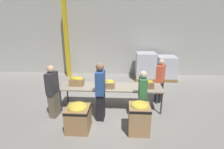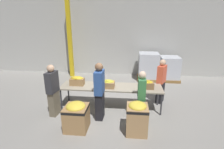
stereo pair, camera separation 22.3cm
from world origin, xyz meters
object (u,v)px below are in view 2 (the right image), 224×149
support_pillar (70,37)px  pallet_stack_0 (148,67)px  sorting_table (111,88)px  donation_bin_0 (76,115)px  banana_box_2 (147,84)px  volunteer_0 (161,82)px  banana_box_1 (108,84)px  volunteer_3 (100,92)px  volunteer_1 (141,98)px  banana_box_0 (77,81)px  donation_bin_1 (137,117)px  volunteer_2 (53,91)px  pallet_stack_1 (169,69)px

support_pillar → pallet_stack_0: bearing=-1.9°
sorting_table → donation_bin_0: donation_bin_0 is taller
banana_box_2 → volunteer_0: volunteer_0 is taller
banana_box_1 → volunteer_3: (-0.18, -0.59, -0.04)m
volunteer_1 → volunteer_3: bearing=87.2°
volunteer_0 → volunteer_1: size_ratio=1.02×
banana_box_0 → donation_bin_1: bearing=-33.9°
support_pillar → pallet_stack_0: 4.11m
volunteer_0 → volunteer_1: bearing=-1.4°
sorting_table → volunteer_2: bearing=-159.6°
banana_box_1 → pallet_stack_0: 3.53m
donation_bin_1 → pallet_stack_1: pallet_stack_1 is taller
banana_box_0 → banana_box_1: 1.05m
banana_box_0 → support_pillar: (-1.25, 3.17, 1.08)m
volunteer_0 → banana_box_2: bearing=-12.7°
volunteer_0 → volunteer_1: 1.54m
donation_bin_0 → volunteer_3: bearing=48.9°
sorting_table → volunteer_3: size_ratio=1.92×
volunteer_0 → donation_bin_1: volunteer_0 is taller
banana_box_0 → volunteer_3: volunteer_3 is taller
banana_box_0 → banana_box_2: 2.29m
sorting_table → support_pillar: 4.18m
volunteer_3 → donation_bin_0: size_ratio=2.18×
banana_box_2 → donation_bin_0: size_ratio=0.51×
banana_box_0 → pallet_stack_1: size_ratio=0.41×
volunteer_0 → pallet_stack_0: bearing=-147.2°
donation_bin_0 → pallet_stack_1: (3.28, 4.33, 0.15)m
volunteer_1 → support_pillar: support_pillar is taller
sorting_table → volunteer_2: size_ratio=2.05×
donation_bin_0 → pallet_stack_1: 5.44m
sorting_table → volunteer_1: size_ratio=2.16×
banana_box_0 → pallet_stack_0: pallet_stack_0 is taller
support_pillar → volunteer_0: bearing=-32.4°
banana_box_1 → donation_bin_0: bearing=-120.5°
volunteer_3 → banana_box_1: bearing=-14.6°
banana_box_1 → sorting_table: bearing=48.0°
volunteer_0 → donation_bin_1: bearing=3.1°
support_pillar → volunteer_3: bearing=-61.2°
banana_box_0 → donation_bin_0: banana_box_0 is taller
volunteer_0 → volunteer_2: 3.60m
volunteer_0 → volunteer_3: bearing=-28.7°
donation_bin_0 → pallet_stack_0: (2.28, 4.35, 0.23)m
sorting_table → volunteer_3: volunteer_3 is taller
volunteer_3 → donation_bin_0: volunteer_3 is taller
donation_bin_0 → pallet_stack_1: bearing=52.9°
banana_box_2 → pallet_stack_1: size_ratio=0.35×
sorting_table → donation_bin_1: size_ratio=3.77×
pallet_stack_1 → volunteer_0: bearing=-108.0°
donation_bin_1 → banana_box_0: bearing=146.1°
banana_box_0 → banana_box_2: (2.29, -0.05, -0.03)m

